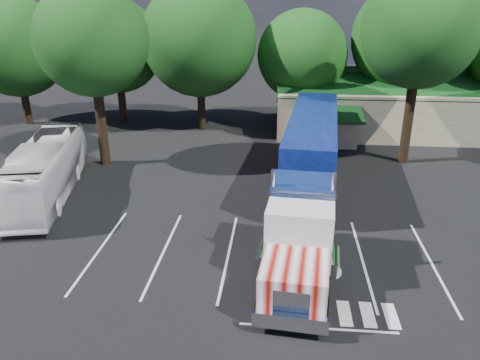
# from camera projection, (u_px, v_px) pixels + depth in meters

# --- Properties ---
(ground) EXTENTS (120.00, 120.00, 0.00)m
(ground) POSITION_uv_depth(u_px,v_px,m) (240.00, 203.00, 28.19)
(ground) COLOR black
(ground) RESTS_ON ground
(event_hall) EXTENTS (24.20, 14.12, 5.55)m
(event_hall) POSITION_uv_depth(u_px,v_px,m) (407.00, 105.00, 42.66)
(event_hall) COLOR beige
(event_hall) RESTS_ON ground
(tree_row_a) EXTENTS (9.00, 9.00, 11.68)m
(tree_row_a) POSITION_uv_depth(u_px,v_px,m) (16.00, 47.00, 42.60)
(tree_row_a) COLOR black
(tree_row_a) RESTS_ON ground
(tree_row_b) EXTENTS (8.40, 8.40, 11.35)m
(tree_row_b) POSITION_uv_depth(u_px,v_px,m) (117.00, 47.00, 43.05)
(tree_row_b) COLOR black
(tree_row_b) RESTS_ON ground
(tree_row_c) EXTENTS (10.00, 10.00, 13.05)m
(tree_row_c) POSITION_uv_depth(u_px,v_px,m) (199.00, 39.00, 40.57)
(tree_row_c) COLOR black
(tree_row_c) RESTS_ON ground
(tree_row_d) EXTENTS (8.00, 8.00, 10.60)m
(tree_row_d) POSITION_uv_depth(u_px,v_px,m) (302.00, 55.00, 41.55)
(tree_row_d) COLOR black
(tree_row_d) RESTS_ON ground
(tree_row_e) EXTENTS (9.60, 9.60, 12.90)m
(tree_row_e) POSITION_uv_depth(u_px,v_px,m) (407.00, 38.00, 40.70)
(tree_row_e) COLOR black
(tree_row_e) RESTS_ON ground
(tree_near_left) EXTENTS (7.60, 7.60, 12.65)m
(tree_near_left) POSITION_uv_depth(u_px,v_px,m) (92.00, 40.00, 31.32)
(tree_near_left) COLOR black
(tree_near_left) RESTS_ON ground
(tree_near_right) EXTENTS (8.00, 8.00, 13.50)m
(tree_near_right) POSITION_uv_depth(u_px,v_px,m) (421.00, 30.00, 31.54)
(tree_near_right) COLOR black
(tree_near_right) RESTS_ON ground
(semi_truck) EXTENTS (5.16, 23.07, 4.80)m
(semi_truck) POSITION_uv_depth(u_px,v_px,m) (310.00, 159.00, 27.53)
(semi_truck) COLOR black
(semi_truck) RESTS_ON ground
(woman) EXTENTS (0.62, 0.72, 1.65)m
(woman) POSITION_uv_depth(u_px,v_px,m) (320.00, 223.00, 23.96)
(woman) COLOR black
(woman) RESTS_ON ground
(bicycle) EXTENTS (1.37, 2.03, 1.01)m
(bicycle) POSITION_uv_depth(u_px,v_px,m) (296.00, 168.00, 32.41)
(bicycle) COLOR black
(bicycle) RESTS_ON ground
(tour_bus) EXTENTS (5.33, 12.38, 3.36)m
(tour_bus) POSITION_uv_depth(u_px,v_px,m) (45.00, 170.00, 28.69)
(tour_bus) COLOR silver
(tour_bus) RESTS_ON ground
(silver_sedan) EXTENTS (4.20, 2.10, 1.32)m
(silver_sedan) POSITION_uv_depth(u_px,v_px,m) (312.00, 131.00, 40.45)
(silver_sedan) COLOR #A2A6AA
(silver_sedan) RESTS_ON ground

